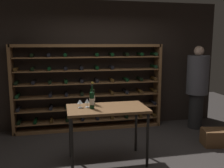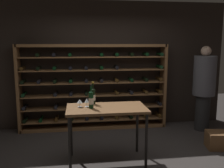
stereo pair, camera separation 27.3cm
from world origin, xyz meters
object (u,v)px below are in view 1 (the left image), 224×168
Objects in this scene: wine_bottle_black_capsule at (93,96)px; wine_glass_stemmed_left at (87,101)px; wine_crate at (216,137)px; wine_glass_stemmed_right at (80,102)px; tasting_table at (107,113)px; person_bystander_dark_jacket at (197,84)px; wine_rack at (89,88)px; wine_bottle_amber_reserve at (92,100)px.

wine_bottle_black_capsule reaches higher than wine_glass_stemmed_left.
wine_glass_stemmed_right is at bearing -176.40° from wine_crate.
wine_crate is at bearing -0.41° from wine_bottle_black_capsule.
tasting_table is 0.46m from wine_glass_stemmed_right.
person_bystander_dark_jacket reaches higher than wine_glass_stemmed_right.
wine_glass_stemmed_right is (-0.22, -0.17, -0.04)m from wine_bottle_black_capsule.
tasting_table is at bearing -86.66° from wine_rack.
wine_rack is at bearing 147.55° from wine_crate.
tasting_table is 2.57× the size of wine_crate.
tasting_table is 2.55m from person_bystander_dark_jacket.
wine_glass_stemmed_right reaches higher than wine_crate.
tasting_table is at bearing 6.89° from wine_bottle_amber_reserve.
wine_rack is at bearing 78.44° from wine_glass_stemmed_right.
person_bystander_dark_jacket reaches higher than wine_glass_stemmed_left.
wine_crate is at bearing 6.25° from wine_bottle_amber_reserve.
wine_bottle_black_capsule is (0.04, 0.27, -0.00)m from wine_bottle_amber_reserve.
wine_bottle_black_capsule is 2.95× the size of wine_glass_stemmed_right.
wine_glass_stemmed_right is (-0.32, -1.55, 0.07)m from wine_rack.
wine_rack is at bearing 84.99° from wine_bottle_amber_reserve.
wine_rack is 8.77× the size of wine_bottle_amber_reserve.
person_bystander_dark_jacket reaches higher than wine_bottle_amber_reserve.
tasting_table is 0.68× the size of person_bystander_dark_jacket.
wine_crate is 1.31× the size of wine_bottle_amber_reserve.
wine_glass_stemmed_left reaches higher than tasting_table.
wine_glass_stemmed_left reaches higher than wine_glass_stemmed_right.
wine_rack reaches higher than tasting_table.
wine_crate is 2.65m from wine_glass_stemmed_right.
wine_rack reaches higher than wine_glass_stemmed_left.
person_bystander_dark_jacket is 3.81× the size of wine_crate.
wine_rack reaches higher than wine_bottle_amber_reserve.
wine_glass_stemmed_left is at bearing 167.49° from tasting_table.
tasting_table reaches higher than wine_crate.
person_bystander_dark_jacket reaches higher than wine_bottle_black_capsule.
tasting_table is at bearing -173.82° from wine_crate.
wine_glass_stemmed_left is (-0.11, -0.18, -0.04)m from wine_bottle_black_capsule.
wine_bottle_amber_reserve is 0.12m from wine_glass_stemmed_left.
wine_bottle_amber_reserve is 0.28m from wine_bottle_black_capsule.
wine_crate is at bearing 3.60° from wine_glass_stemmed_right.
person_bystander_dark_jacket is 13.55× the size of wine_glass_stemmed_left.
wine_bottle_black_capsule reaches higher than wine_glass_stemmed_right.
wine_glass_stemmed_left reaches higher than wine_crate.
person_bystander_dark_jacket is 2.62m from wine_bottle_black_capsule.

